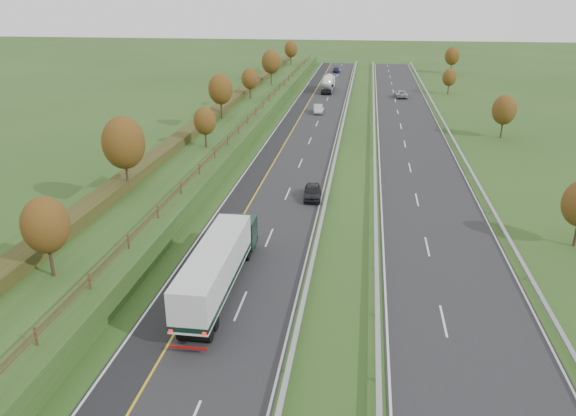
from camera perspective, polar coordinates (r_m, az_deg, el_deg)
name	(u,v)px	position (r m, az deg, el deg)	size (l,w,h in m)	color
ground	(354,150)	(80.48, 6.75, 5.92)	(400.00, 400.00, 0.00)	#274719
near_carriageway	(302,139)	(85.82, 1.47, 7.02)	(10.50, 200.00, 0.04)	#242427
far_carriageway	(413,143)	(85.60, 12.58, 6.49)	(10.50, 200.00, 0.04)	#242427
hard_shoulder	(278,138)	(86.30, -1.02, 7.11)	(3.00, 200.00, 0.04)	black
lane_markings	(345,140)	(85.23, 5.77, 6.85)	(26.75, 200.00, 0.01)	silver
embankment_left	(219,130)	(87.96, -7.05, 7.87)	(12.00, 200.00, 2.00)	#274719
hedge_left	(206,120)	(88.16, -8.37, 8.87)	(2.20, 180.00, 1.10)	#2E3315
fence_left	(246,120)	(86.16, -4.24, 8.88)	(0.12, 189.06, 1.20)	#422B19
median_barrier_near	(340,136)	(85.24, 5.31, 7.25)	(0.32, 200.00, 0.71)	#979A9F
median_barrier_far	(374,138)	(85.17, 8.76, 7.09)	(0.32, 200.00, 0.71)	#979A9F
outer_barrier_far	(454,140)	(86.14, 16.48, 6.63)	(0.32, 200.00, 0.71)	#979A9F
trees_left	(214,99)	(83.62, -7.56, 10.93)	(6.64, 164.30, 7.66)	#2D2116
trees_far	(475,86)	(115.00, 18.50, 11.70)	(8.45, 118.60, 7.12)	#2D2116
box_lorry	(219,264)	(41.18, -7.05, -5.69)	(2.58, 16.28, 4.06)	black
road_tanker	(328,83)	(129.48, 4.09, 12.56)	(2.40, 11.22, 3.46)	silver
car_dark_near	(312,192)	(60.20, 2.49, 1.65)	(1.80, 4.47, 1.52)	black
car_silver_mid	(318,109)	(105.11, 3.08, 10.03)	(1.62, 4.66, 1.54)	#AEAEB3
car_small_far	(336,70)	(161.84, 4.93, 13.80)	(1.85, 4.54, 1.32)	#13153C
car_oncoming	(401,94)	(123.57, 11.39, 11.29)	(2.45, 5.32, 1.48)	#A2A1A6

